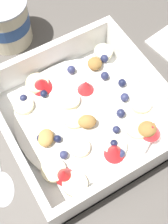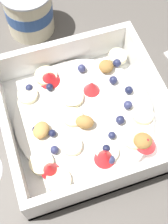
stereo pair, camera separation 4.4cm
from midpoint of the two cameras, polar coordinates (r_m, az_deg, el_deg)
ground_plane at (r=0.46m, az=4.58°, el=-3.29°), size 2.40×2.40×0.00m
fruit_bowl at (r=0.45m, az=2.85°, el=-1.09°), size 0.22×0.22×0.06m
yogurt_cup at (r=0.54m, az=-7.44°, el=17.34°), size 0.08×0.08×0.08m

